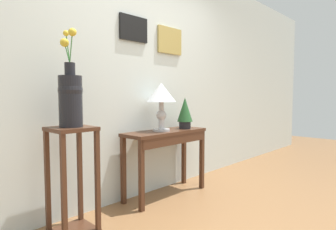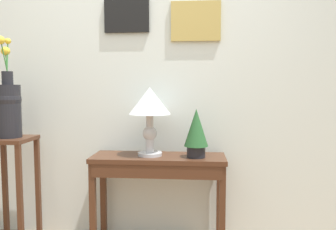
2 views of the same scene
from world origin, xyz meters
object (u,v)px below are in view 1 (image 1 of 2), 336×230
object	(u,v)px
console_table	(167,142)
table_lamp	(161,96)
flower_vase_tall	(70,95)
pedestal_stand_left	(73,181)
potted_plant_on_console	(185,112)

from	to	relation	value
console_table	table_lamp	size ratio (longest dim) A/B	1.95
flower_vase_tall	pedestal_stand_left	bearing A→B (deg)	11.15
console_table	potted_plant_on_console	size ratio (longest dim) A/B	2.79
table_lamp	console_table	bearing A→B (deg)	-17.68
pedestal_stand_left	flower_vase_tall	size ratio (longest dim) A/B	1.15
table_lamp	pedestal_stand_left	xyz separation A→B (m)	(-1.09, -0.07, -0.68)
console_table	table_lamp	xyz separation A→B (m)	(-0.07, 0.02, 0.51)
table_lamp	potted_plant_on_console	bearing A→B (deg)	-5.65
table_lamp	pedestal_stand_left	size ratio (longest dim) A/B	0.60
table_lamp	flower_vase_tall	bearing A→B (deg)	-176.19
table_lamp	potted_plant_on_console	size ratio (longest dim) A/B	1.43
table_lamp	flower_vase_tall	xyz separation A→B (m)	(-1.09, -0.07, 0.01)
table_lamp	pedestal_stand_left	bearing A→B (deg)	-176.20
console_table	pedestal_stand_left	size ratio (longest dim) A/B	1.17
table_lamp	flower_vase_tall	distance (m)	1.09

